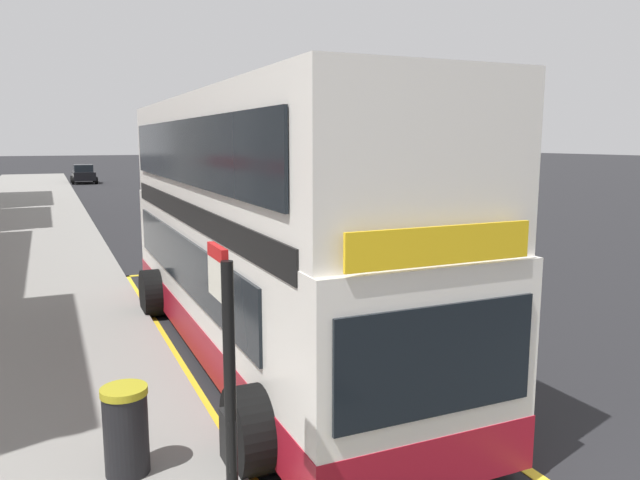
{
  "coord_description": "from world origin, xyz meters",
  "views": [
    {
      "loc": [
        -5.74,
        -2.18,
        3.68
      ],
      "look_at": [
        -1.15,
        8.08,
        1.84
      ],
      "focal_mm": 34.29,
      "sensor_mm": 36.0,
      "label": 1
    }
  ],
  "objects_px": {
    "bus_stop_sign": "(228,401)",
    "parked_car_black_kerbside": "(84,174)",
    "litter_bin": "(126,430)",
    "double_decker_bus": "(259,235)",
    "parked_car_navy_ahead": "(209,189)"
  },
  "relations": [
    {
      "from": "bus_stop_sign",
      "to": "parked_car_black_kerbside",
      "type": "bearing_deg",
      "value": 88.01
    },
    {
      "from": "litter_bin",
      "to": "parked_car_black_kerbside",
      "type": "bearing_deg",
      "value": 87.32
    },
    {
      "from": "double_decker_bus",
      "to": "bus_stop_sign",
      "type": "xyz_separation_m",
      "value": [
        -2.16,
        -5.71,
        -0.31
      ]
    },
    {
      "from": "parked_car_black_kerbside",
      "to": "litter_bin",
      "type": "distance_m",
      "value": 50.54
    },
    {
      "from": "litter_bin",
      "to": "bus_stop_sign",
      "type": "bearing_deg",
      "value": -76.51
    },
    {
      "from": "parked_car_black_kerbside",
      "to": "litter_bin",
      "type": "xyz_separation_m",
      "value": [
        -2.36,
        -50.48,
        -0.17
      ]
    },
    {
      "from": "parked_car_navy_ahead",
      "to": "litter_bin",
      "type": "distance_m",
      "value": 30.49
    },
    {
      "from": "bus_stop_sign",
      "to": "litter_bin",
      "type": "distance_m",
      "value": 2.53
    },
    {
      "from": "double_decker_bus",
      "to": "parked_car_navy_ahead",
      "type": "relative_size",
      "value": 2.54
    },
    {
      "from": "parked_car_navy_ahead",
      "to": "litter_bin",
      "type": "bearing_deg",
      "value": -107.66
    },
    {
      "from": "double_decker_bus",
      "to": "parked_car_black_kerbside",
      "type": "height_order",
      "value": "double_decker_bus"
    },
    {
      "from": "bus_stop_sign",
      "to": "parked_car_black_kerbside",
      "type": "height_order",
      "value": "bus_stop_sign"
    },
    {
      "from": "parked_car_black_kerbside",
      "to": "litter_bin",
      "type": "bearing_deg",
      "value": 89.63
    },
    {
      "from": "bus_stop_sign",
      "to": "litter_bin",
      "type": "height_order",
      "value": "bus_stop_sign"
    },
    {
      "from": "bus_stop_sign",
      "to": "parked_car_navy_ahead",
      "type": "xyz_separation_m",
      "value": [
        7.64,
        31.58,
        -0.96
      ]
    }
  ]
}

